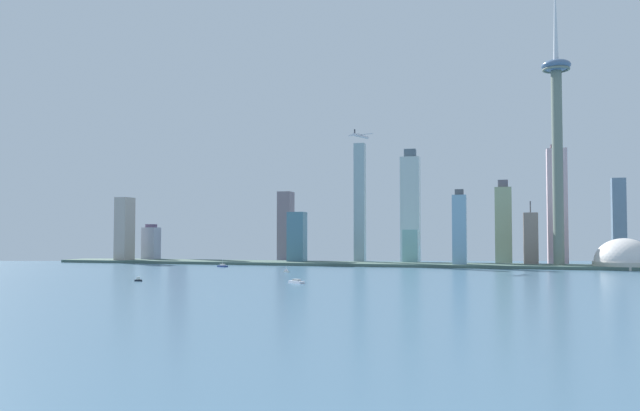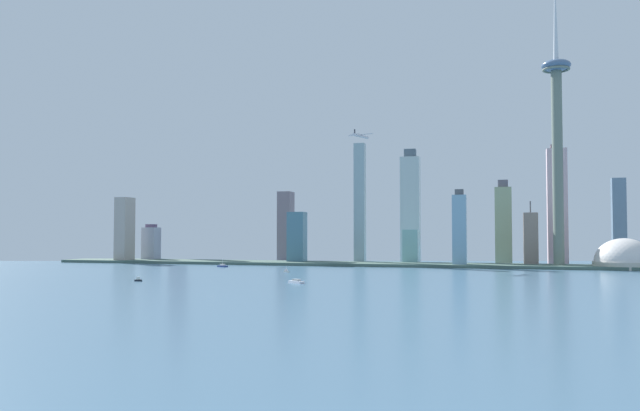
# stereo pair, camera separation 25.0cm
# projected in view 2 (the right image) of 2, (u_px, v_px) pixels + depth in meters

# --- Properties ---
(ground_plane) EXTENTS (6000.00, 6000.00, 0.00)m
(ground_plane) POSITION_uv_depth(u_px,v_px,m) (213.00, 295.00, 451.26)
(ground_plane) COLOR #466A85
(waterfront_pier) EXTENTS (862.15, 71.43, 3.85)m
(waterfront_pier) POSITION_uv_depth(u_px,v_px,m) (353.00, 264.00, 865.25)
(waterfront_pier) COLOR #476156
(waterfront_pier) RESTS_ON ground
(observation_tower) EXTENTS (35.25, 35.25, 373.34)m
(observation_tower) POSITION_uv_depth(u_px,v_px,m) (557.00, 124.00, 798.54)
(observation_tower) COLOR slate
(observation_tower) RESTS_ON ground
(stadium_dome) EXTENTS (72.73, 72.73, 56.17)m
(stadium_dome) POSITION_uv_depth(u_px,v_px,m) (625.00, 262.00, 774.04)
(stadium_dome) COLOR beige
(stadium_dome) RESTS_ON ground
(skyscraper_0) EXTENTS (17.63, 24.87, 84.03)m
(skyscraper_0) POSITION_uv_depth(u_px,v_px,m) (531.00, 240.00, 829.71)
(skyscraper_0) COLOR gray
(skyscraper_0) RESTS_ON ground
(skyscraper_1) EXTENTS (27.67, 19.62, 165.98)m
(skyscraper_1) POSITION_uv_depth(u_px,v_px,m) (410.00, 208.00, 947.43)
(skyscraper_1) COLOR #B0C2C5
(skyscraper_1) RESTS_ON ground
(skyscraper_2) EXTENTS (22.09, 20.65, 56.43)m
(skyscraper_2) POSITION_uv_depth(u_px,v_px,m) (151.00, 244.00, 983.56)
(skyscraper_2) COLOR #999EB0
(skyscraper_2) RESTS_ON ground
(skyscraper_3) EXTENTS (19.50, 23.96, 104.30)m
(skyscraper_3) POSITION_uv_depth(u_px,v_px,m) (286.00, 227.00, 962.32)
(skyscraper_3) COLOR slate
(skyscraper_3) RESTS_ON ground
(skyscraper_4) EXTENTS (20.61, 27.75, 47.66)m
(skyscraper_4) POSITION_uv_depth(u_px,v_px,m) (411.00, 247.00, 888.85)
(skyscraper_4) COLOR #7AAFAC
(skyscraper_4) RESTS_ON ground
(skyscraper_5) EXTENTS (21.99, 22.09, 114.92)m
(skyscraper_5) POSITION_uv_depth(u_px,v_px,m) (503.00, 225.00, 877.00)
(skyscraper_5) COLOR #95A580
(skyscraper_5) RESTS_ON ground
(skyscraper_6) EXTENTS (17.50, 15.16, 98.30)m
(skyscraper_6) POSITION_uv_depth(u_px,v_px,m) (460.00, 230.00, 816.78)
(skyscraper_6) COLOR #7CA7C1
(skyscraper_6) RESTS_ON ground
(skyscraper_7) EXTENTS (23.80, 20.42, 72.23)m
(skyscraper_7) POSITION_uv_depth(u_px,v_px,m) (297.00, 238.00, 900.64)
(skyscraper_7) COLOR #477285
(skyscraper_7) RESTS_ON ground
(skyscraper_8) EXTENTS (20.11, 23.37, 139.93)m
(skyscraper_8) POSITION_uv_depth(u_px,v_px,m) (178.00, 217.00, 1025.20)
(skyscraper_8) COLOR gray
(skyscraper_8) RESTS_ON ground
(skyscraper_9) EXTENTS (25.40, 20.77, 160.48)m
(skyscraper_9) POSITION_uv_depth(u_px,v_px,m) (557.00, 206.00, 858.97)
(skyscraper_9) COLOR beige
(skyscraper_9) RESTS_ON ground
(skyscraper_10) EXTENTS (14.87, 12.75, 168.14)m
(skyscraper_10) POSITION_uv_depth(u_px,v_px,m) (360.00, 204.00, 902.35)
(skyscraper_10) COLOR #8DA6AE
(skyscraper_10) RESTS_ON ground
(skyscraper_11) EXTENTS (18.06, 27.44, 95.15)m
(skyscraper_11) POSITION_uv_depth(u_px,v_px,m) (125.00, 230.00, 949.41)
(skyscraper_11) COLOR #AB9F95
(skyscraper_11) RESTS_ON ground
(skyscraper_12) EXTENTS (17.19, 15.04, 115.63)m
(skyscraper_12) POSITION_uv_depth(u_px,v_px,m) (619.00, 222.00, 854.10)
(skyscraper_12) COLOR slate
(skyscraper_12) RESTS_ON ground
(boat_0) EXTENTS (16.49, 13.33, 10.47)m
(boat_0) POSITION_uv_depth(u_px,v_px,m) (223.00, 266.00, 823.59)
(boat_0) COLOR navy
(boat_0) RESTS_ON ground
(boat_1) EXTENTS (6.51, 4.41, 6.72)m
(boat_1) POSITION_uv_depth(u_px,v_px,m) (286.00, 271.00, 712.24)
(boat_1) COLOR white
(boat_1) RESTS_ON ground
(boat_2) EXTENTS (17.16, 14.72, 3.60)m
(boat_2) POSITION_uv_depth(u_px,v_px,m) (296.00, 282.00, 557.34)
(boat_2) COLOR white
(boat_2) RESTS_ON ground
(boat_3) EXTENTS (6.79, 3.04, 3.96)m
(boat_3) POSITION_uv_depth(u_px,v_px,m) (138.00, 280.00, 579.76)
(boat_3) COLOR #1E2731
(boat_3) RESTS_ON ground
(airplane) EXTENTS (35.76, 34.57, 8.68)m
(airplane) POSITION_uv_depth(u_px,v_px,m) (361.00, 136.00, 841.70)
(airplane) COLOR silver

